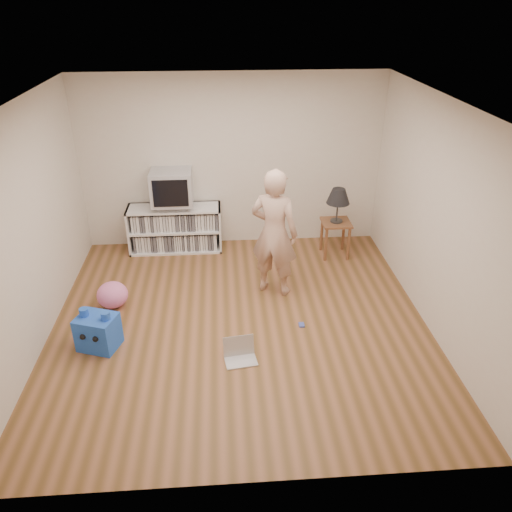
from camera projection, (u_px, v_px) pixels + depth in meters
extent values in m
plane|color=brown|center=(240.00, 322.00, 6.08)|extent=(4.50, 4.50, 0.00)
cube|color=beige|center=(232.00, 162.00, 7.44)|extent=(4.50, 0.02, 2.60)
cube|color=beige|center=(252.00, 359.00, 3.49)|extent=(4.50, 0.02, 2.60)
cube|color=beige|center=(28.00, 232.00, 5.32)|extent=(0.02, 4.50, 2.60)
cube|color=beige|center=(438.00, 219.00, 5.61)|extent=(0.02, 4.50, 2.60)
cube|color=white|center=(236.00, 104.00, 4.85)|extent=(4.50, 4.50, 0.01)
cube|color=white|center=(176.00, 223.00, 7.82)|extent=(1.40, 0.03, 0.70)
cube|color=white|center=(130.00, 230.00, 7.59)|extent=(0.03, 0.45, 0.70)
cube|color=white|center=(220.00, 227.00, 7.68)|extent=(0.03, 0.45, 0.70)
cube|color=white|center=(177.00, 248.00, 7.79)|extent=(1.40, 0.45, 0.03)
cube|color=white|center=(175.00, 228.00, 7.63)|extent=(1.34, 0.45, 0.03)
cube|color=white|center=(174.00, 208.00, 7.48)|extent=(1.40, 0.45, 0.03)
cube|color=silver|center=(175.00, 228.00, 7.63)|extent=(1.26, 0.36, 0.64)
cube|color=gray|center=(173.00, 205.00, 7.45)|extent=(0.45, 0.35, 0.07)
cube|color=#A9A9AE|center=(172.00, 187.00, 7.32)|extent=(0.60, 0.52, 0.50)
cube|color=black|center=(170.00, 194.00, 7.08)|extent=(0.50, 0.01, 0.40)
cylinder|color=brown|center=(326.00, 245.00, 7.35)|extent=(0.04, 0.04, 0.52)
cylinder|color=brown|center=(349.00, 244.00, 7.37)|extent=(0.04, 0.04, 0.52)
cylinder|color=brown|center=(321.00, 235.00, 7.65)|extent=(0.04, 0.04, 0.52)
cylinder|color=brown|center=(343.00, 234.00, 7.67)|extent=(0.04, 0.04, 0.52)
cube|color=brown|center=(336.00, 223.00, 7.38)|extent=(0.42, 0.42, 0.03)
cylinder|color=#333333|center=(336.00, 221.00, 7.36)|extent=(0.18, 0.18, 0.02)
cylinder|color=#333333|center=(337.00, 210.00, 7.28)|extent=(0.02, 0.02, 0.32)
imported|color=#CEA48C|center=(274.00, 233.00, 6.32)|extent=(0.73, 0.63, 1.70)
cube|color=silver|center=(241.00, 361.00, 5.44)|extent=(0.37, 0.28, 0.02)
cube|color=silver|center=(239.00, 346.00, 5.48)|extent=(0.35, 0.12, 0.22)
cube|color=black|center=(239.00, 346.00, 5.48)|extent=(0.30, 0.09, 0.18)
cube|color=#4254B2|center=(302.00, 325.00, 6.01)|extent=(0.07, 0.09, 0.02)
cube|color=blue|center=(98.00, 332.00, 5.58)|extent=(0.51, 0.45, 0.40)
cylinder|color=blue|center=(84.00, 312.00, 5.49)|extent=(0.10, 0.10, 0.09)
cylinder|color=blue|center=(106.00, 316.00, 5.43)|extent=(0.10, 0.10, 0.09)
sphere|color=black|center=(83.00, 337.00, 5.43)|extent=(0.07, 0.07, 0.07)
sphere|color=black|center=(95.00, 339.00, 5.39)|extent=(0.07, 0.07, 0.07)
ellipsoid|color=pink|center=(112.00, 295.00, 6.32)|extent=(0.42, 0.42, 0.33)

